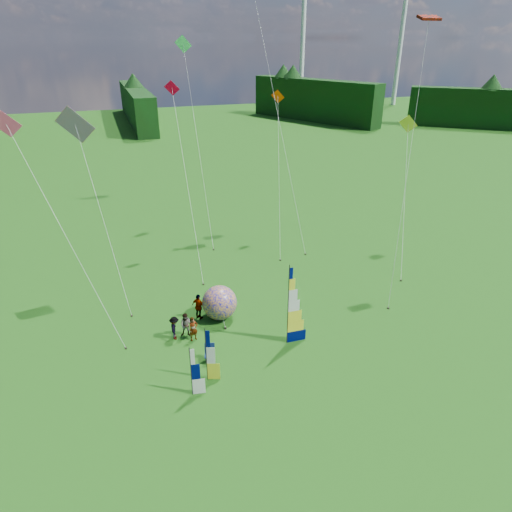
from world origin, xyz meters
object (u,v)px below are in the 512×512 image
object	(u,v)px
camp_chair	(210,354)
side_banner_left	(206,355)
side_banner_far	(191,372)
spectator_c	(175,328)
feather_banner_main	(288,307)
kite_whale	(279,112)
bol_inflatable	(220,303)
spectator_a	(193,329)
spectator_d	(199,307)
spectator_b	(186,325)

from	to	relation	value
camp_chair	side_banner_left	bearing A→B (deg)	-94.47
side_banner_far	spectator_c	xyz separation A→B (m)	(-0.02, 5.18, -0.67)
feather_banner_main	camp_chair	distance (m)	5.26
side_banner_left	spectator_c	size ratio (longest dim) A/B	2.07
side_banner_left	kite_whale	xyz separation A→B (m)	(11.14, 18.49, 9.43)
side_banner_far	bol_inflatable	bearing A→B (deg)	72.58
spectator_a	spectator_d	world-z (taller)	spectator_d
side_banner_far	spectator_d	distance (m)	7.17
camp_chair	side_banner_far	bearing A→B (deg)	-108.38
side_banner_far	spectator_a	xyz separation A→B (m)	(1.04, 4.70, -0.65)
side_banner_left	bol_inflatable	size ratio (longest dim) A/B	1.39
feather_banner_main	spectator_d	bearing A→B (deg)	137.31
spectator_b	spectator_d	xyz separation A→B (m)	(1.15, 1.67, 0.10)
feather_banner_main	spectator_c	size ratio (longest dim) A/B	3.32
kite_whale	feather_banner_main	bearing A→B (deg)	-92.77
feather_banner_main	kite_whale	world-z (taller)	kite_whale
side_banner_far	bol_inflatable	world-z (taller)	side_banner_far
feather_banner_main	spectator_b	bearing A→B (deg)	156.08
kite_whale	side_banner_far	bearing A→B (deg)	-105.78
feather_banner_main	spectator_d	world-z (taller)	feather_banner_main
feather_banner_main	side_banner_left	world-z (taller)	feather_banner_main
bol_inflatable	spectator_d	distance (m)	1.38
spectator_d	feather_banner_main	bearing A→B (deg)	-172.72
side_banner_far	spectator_c	distance (m)	5.23
spectator_a	spectator_b	xyz separation A→B (m)	(-0.33, 0.53, 0.00)
spectator_a	spectator_b	distance (m)	0.62
bol_inflatable	spectator_b	world-z (taller)	bol_inflatable
bol_inflatable	spectator_d	size ratio (longest dim) A/B	1.27
side_banner_far	camp_chair	distance (m)	2.88
bol_inflatable	camp_chair	distance (m)	4.63
side_banner_left	side_banner_far	world-z (taller)	side_banner_left
feather_banner_main	kite_whale	xyz separation A→B (m)	(5.80, 16.83, 8.46)
kite_whale	camp_chair	bearing A→B (deg)	-105.68
spectator_b	camp_chair	xyz separation A→B (m)	(0.77, -2.93, -0.25)
side_banner_left	spectator_d	size ratio (longest dim) A/B	1.76
bol_inflatable	spectator_c	bearing A→B (deg)	-156.71
side_banner_left	bol_inflatable	xyz separation A→B (m)	(2.18, 5.66, -0.44)
spectator_d	camp_chair	xyz separation A→B (m)	(-0.38, -4.60, -0.35)
spectator_c	spectator_d	bearing A→B (deg)	-37.31
side_banner_far	kite_whale	size ratio (longest dim) A/B	0.13
spectator_a	spectator_b	bearing A→B (deg)	106.41
bol_inflatable	camp_chair	bearing A→B (deg)	-111.76
camp_chair	kite_whale	distance (m)	22.70
side_banner_far	spectator_b	size ratio (longest dim) A/B	1.81
bol_inflatable	spectator_d	bearing A→B (deg)	165.65
bol_inflatable	spectator_b	distance (m)	2.83
side_banner_far	spectator_d	xyz separation A→B (m)	(1.86, 6.90, -0.54)
side_banner_far	camp_chair	world-z (taller)	side_banner_far
camp_chair	kite_whale	bearing A→B (deg)	72.43
spectator_c	spectator_d	distance (m)	2.55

